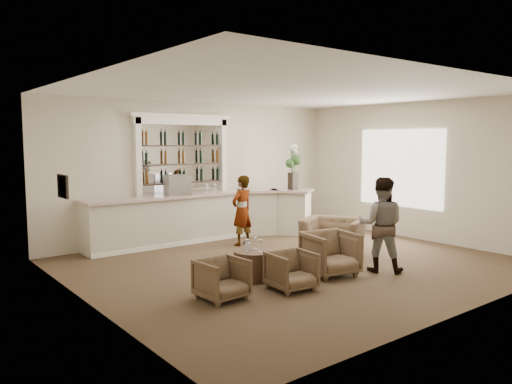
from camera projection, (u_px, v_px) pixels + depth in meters
ground at (295, 264)px, 9.69m from camera, size 8.00×8.00×0.00m
room_shell at (278, 143)px, 10.10m from camera, size 8.04×7.02×3.32m
bar_counter at (205, 217)px, 11.88m from camera, size 5.72×1.80×1.14m
back_bar_alcove at (183, 155)px, 11.85m from camera, size 2.64×0.25×3.00m
cocktail_table at (254, 265)px, 8.59m from camera, size 0.70×0.70×0.50m
sommelier at (242, 210)px, 11.31m from camera, size 0.65×0.49×1.60m
guest at (381, 225)px, 9.06m from camera, size 1.03×1.06×1.73m
armchair_left at (222, 279)px, 7.50m from camera, size 0.71×0.72×0.62m
armchair_center at (292, 271)px, 7.98m from camera, size 0.73×0.75×0.62m
armchair_right at (331, 253)px, 8.86m from camera, size 0.97×0.99×0.78m
armchair_far at (333, 237)px, 10.31m from camera, size 1.48×1.54×0.78m
espresso_machine at (177, 185)px, 11.34m from camera, size 0.60×0.53×0.46m
flower_vase at (293, 164)px, 12.60m from camera, size 0.30×0.30×1.14m
wine_glass_bar_left at (215, 188)px, 11.96m from camera, size 0.07×0.07×0.21m
wine_glass_bar_right at (207, 188)px, 11.84m from camera, size 0.07×0.07×0.21m
wine_glass_tbl_a at (247, 245)px, 8.50m from camera, size 0.07×0.07×0.21m
wine_glass_tbl_b at (256, 243)px, 8.67m from camera, size 0.07×0.07×0.21m
wine_glass_tbl_c at (260, 246)px, 8.47m from camera, size 0.07×0.07×0.21m
napkin_holder at (248, 246)px, 8.65m from camera, size 0.08×0.08×0.12m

